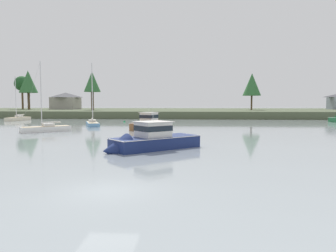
{
  "coord_description": "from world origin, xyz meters",
  "views": [
    {
      "loc": [
        3.65,
        -13.76,
        3.91
      ],
      "look_at": [
        0.51,
        31.43,
        0.59
      ],
      "focal_mm": 34.12,
      "sensor_mm": 36.0,
      "label": 1
    }
  ],
  "objects_px": {
    "cruiser_wood": "(151,125)",
    "sailboat_cream": "(18,120)",
    "cruiser_navy": "(147,144)",
    "mooring_buoy_green": "(124,122)",
    "sailboat_skyblue": "(93,124)",
    "sailboat_white": "(46,130)"
  },
  "relations": [
    {
      "from": "cruiser_wood",
      "to": "sailboat_cream",
      "type": "distance_m",
      "value": 37.52
    },
    {
      "from": "cruiser_navy",
      "to": "mooring_buoy_green",
      "type": "bearing_deg",
      "value": 104.54
    },
    {
      "from": "cruiser_wood",
      "to": "sailboat_cream",
      "type": "bearing_deg",
      "value": 147.92
    },
    {
      "from": "cruiser_navy",
      "to": "sailboat_cream",
      "type": "distance_m",
      "value": 53.25
    },
    {
      "from": "sailboat_skyblue",
      "to": "mooring_buoy_green",
      "type": "relative_size",
      "value": 23.55
    },
    {
      "from": "mooring_buoy_green",
      "to": "sailboat_cream",
      "type": "bearing_deg",
      "value": 171.03
    },
    {
      "from": "cruiser_navy",
      "to": "cruiser_wood",
      "type": "relative_size",
      "value": 0.99
    },
    {
      "from": "sailboat_skyblue",
      "to": "cruiser_wood",
      "type": "relative_size",
      "value": 1.28
    },
    {
      "from": "sailboat_skyblue",
      "to": "sailboat_white",
      "type": "xyz_separation_m",
      "value": [
        -2.81,
        -11.45,
        -0.02
      ]
    },
    {
      "from": "sailboat_cream",
      "to": "cruiser_wood",
      "type": "bearing_deg",
      "value": -32.08
    },
    {
      "from": "sailboat_white",
      "to": "mooring_buoy_green",
      "type": "height_order",
      "value": "sailboat_white"
    },
    {
      "from": "sailboat_white",
      "to": "mooring_buoy_green",
      "type": "relative_size",
      "value": 21.27
    },
    {
      "from": "sailboat_skyblue",
      "to": "sailboat_cream",
      "type": "relative_size",
      "value": 1.09
    },
    {
      "from": "sailboat_white",
      "to": "sailboat_cream",
      "type": "bearing_deg",
      "value": 125.3
    },
    {
      "from": "cruiser_navy",
      "to": "sailboat_white",
      "type": "distance_m",
      "value": 21.9
    },
    {
      "from": "cruiser_wood",
      "to": "sailboat_cream",
      "type": "xyz_separation_m",
      "value": [
        -31.79,
        19.93,
        -0.32
      ]
    },
    {
      "from": "sailboat_skyblue",
      "to": "mooring_buoy_green",
      "type": "distance_m",
      "value": 10.98
    },
    {
      "from": "sailboat_cream",
      "to": "mooring_buoy_green",
      "type": "xyz_separation_m",
      "value": [
        24.33,
        -3.84,
        -0.14
      ]
    },
    {
      "from": "cruiser_navy",
      "to": "sailboat_white",
      "type": "xyz_separation_m",
      "value": [
        -15.72,
        15.24,
        -0.29
      ]
    },
    {
      "from": "cruiser_navy",
      "to": "cruiser_wood",
      "type": "height_order",
      "value": "cruiser_wood"
    },
    {
      "from": "sailboat_skyblue",
      "to": "mooring_buoy_green",
      "type": "height_order",
      "value": "sailboat_skyblue"
    },
    {
      "from": "sailboat_skyblue",
      "to": "sailboat_white",
      "type": "relative_size",
      "value": 1.11
    }
  ]
}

